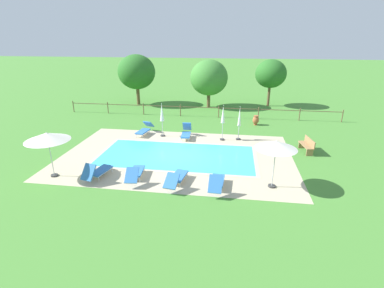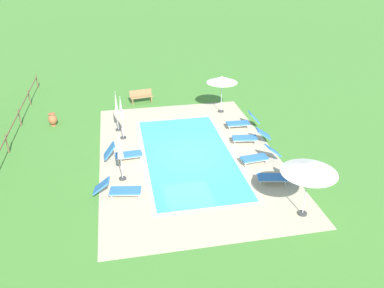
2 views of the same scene
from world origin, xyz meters
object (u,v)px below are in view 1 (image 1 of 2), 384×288
tree_centre (271,74)px  terracotta_urn_near_fence (256,120)px  sun_lounger_north_far (145,129)px  tree_west_mid (209,78)px  sun_lounger_north_near_steps (186,132)px  sun_lounger_south_near_corner (98,171)px  patio_umbrella_closed_row_mid_west (223,117)px  patio_umbrella_open_by_bench (276,145)px  wooden_bench_lawn_side (307,145)px  sun_lounger_south_mid (177,177)px  tree_far_west (137,72)px  sun_lounger_north_end (135,172)px  patio_umbrella_open_foreground (47,137)px  patio_umbrella_closed_row_west (239,120)px  sun_lounger_north_mid (217,182)px  patio_umbrella_closed_row_centre (162,114)px

tree_centre → terracotta_urn_near_fence: bearing=-103.4°
sun_lounger_north_far → tree_west_mid: 10.32m
sun_lounger_north_near_steps → sun_lounger_south_near_corner: sun_lounger_north_near_steps is taller
sun_lounger_south_near_corner → patio_umbrella_closed_row_mid_west: (5.93, 6.60, 1.24)m
patio_umbrella_closed_row_mid_west → tree_west_mid: bearing=100.7°
sun_lounger_south_near_corner → patio_umbrella_open_by_bench: patio_umbrella_open_by_bench is taller
sun_lounger_south_near_corner → wooden_bench_lawn_side: (11.21, 5.18, 0.07)m
sun_lounger_south_mid → tree_far_west: size_ratio=0.41×
wooden_bench_lawn_side → terracotta_urn_near_fence: bearing=117.2°
wooden_bench_lawn_side → tree_centre: (-1.09, 12.43, 2.76)m
sun_lounger_north_far → sun_lounger_south_near_corner: size_ratio=1.05×
sun_lounger_north_end → patio_umbrella_open_by_bench: bearing=1.5°
terracotta_urn_near_fence → wooden_bench_lawn_side: bearing=-62.8°
sun_lounger_south_mid → tree_far_west: bearing=114.0°
tree_far_west → tree_centre: size_ratio=1.09×
sun_lounger_south_mid → tree_far_west: tree_far_west is taller
tree_west_mid → sun_lounger_north_far: bearing=-112.5°
sun_lounger_north_end → patio_umbrella_closed_row_mid_west: patio_umbrella_closed_row_mid_west is taller
sun_lounger_south_near_corner → terracotta_urn_near_fence: 13.52m
patio_umbrella_open_foreground → sun_lounger_south_near_corner: bearing=2.2°
patio_umbrella_open_foreground → patio_umbrella_closed_row_west: size_ratio=1.02×
patio_umbrella_closed_row_west → sun_lounger_north_mid: bearing=-98.4°
sun_lounger_south_near_corner → patio_umbrella_closed_row_centre: bearing=76.2°
sun_lounger_north_end → patio_umbrella_open_foreground: bearing=-176.3°
patio_umbrella_closed_row_mid_west → tree_far_west: (-9.18, 9.78, 1.68)m
patio_umbrella_open_by_bench → tree_centre: bearing=84.9°
sun_lounger_south_mid → patio_umbrella_closed_row_centre: bearing=109.1°
sun_lounger_north_far → sun_lounger_south_mid: 8.00m
sun_lounger_north_end → patio_umbrella_open_foreground: patio_umbrella_open_foreground is taller
patio_umbrella_closed_row_centre → sun_lounger_north_end: bearing=-88.0°
sun_lounger_north_far → patio_umbrella_open_foreground: 7.78m
sun_lounger_north_mid → patio_umbrella_closed_row_mid_west: bearing=90.5°
patio_umbrella_open_foreground → wooden_bench_lawn_side: patio_umbrella_open_foreground is taller
sun_lounger_south_mid → tree_west_mid: tree_west_mid is taller
sun_lounger_north_end → sun_lounger_south_near_corner: size_ratio=1.05×
patio_umbrella_closed_row_mid_west → tree_west_mid: size_ratio=0.53×
sun_lounger_south_mid → patio_umbrella_closed_row_mid_west: 7.02m
sun_lounger_north_far → sun_lounger_south_mid: sun_lounger_north_far is taller
sun_lounger_north_far → patio_umbrella_closed_row_centre: (1.39, -0.21, 1.23)m
patio_umbrella_open_foreground → tree_west_mid: bearing=68.5°
sun_lounger_south_mid → patio_umbrella_closed_row_mid_west: bearing=74.2°
terracotta_urn_near_fence → tree_far_west: tree_far_west is taller
patio_umbrella_open_by_bench → wooden_bench_lawn_side: size_ratio=1.52×
sun_lounger_north_near_steps → tree_centre: bearing=58.5°
sun_lounger_north_end → patio_umbrella_open_by_bench: 6.90m
patio_umbrella_closed_row_west → tree_west_mid: (-2.93, 9.43, 1.47)m
sun_lounger_north_far → patio_umbrella_closed_row_mid_west: (5.65, -0.42, 1.25)m
tree_west_mid → tree_centre: tree_west_mid is taller
tree_centre → sun_lounger_south_near_corner: bearing=-119.9°
sun_lounger_north_near_steps → sun_lounger_south_mid: sun_lounger_north_near_steps is taller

